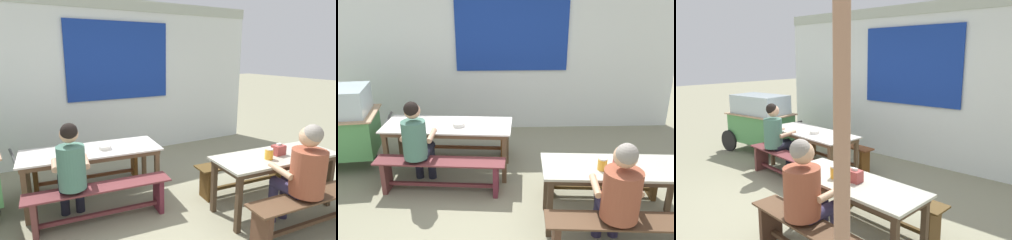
{
  "view_description": "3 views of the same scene",
  "coord_description": "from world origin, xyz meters",
  "views": [
    {
      "loc": [
        -1.66,
        -2.64,
        1.96
      ],
      "look_at": [
        0.1,
        0.67,
        1.1
      ],
      "focal_mm": 30.73,
      "sensor_mm": 36.0,
      "label": 1
    },
    {
      "loc": [
        -0.19,
        -3.63,
        2.57
      ],
      "look_at": [
        -0.06,
        0.22,
        1.09
      ],
      "focal_mm": 37.98,
      "sensor_mm": 36.0,
      "label": 2
    },
    {
      "loc": [
        3.16,
        -2.78,
        2.01
      ],
      "look_at": [
        0.04,
        0.85,
        1.07
      ],
      "focal_mm": 34.84,
      "sensor_mm": 36.0,
      "label": 3
    }
  ],
  "objects": [
    {
      "name": "ground_plane",
      "position": [
        0.0,
        0.0,
        0.0
      ],
      "size": [
        40.0,
        40.0,
        0.0
      ],
      "primitive_type": "plane",
      "color": "gray"
    },
    {
      "name": "backdrop_wall",
      "position": [
        0.0,
        2.73,
        1.54
      ],
      "size": [
        6.24,
        0.23,
        2.94
      ],
      "color": "silver",
      "rests_on": "ground_plane"
    },
    {
      "name": "dining_table_far",
      "position": [
        -0.85,
        1.01,
        0.66
      ],
      "size": [
        1.84,
        0.84,
        0.73
      ],
      "color": "silver",
      "rests_on": "ground_plane"
    },
    {
      "name": "dining_table_near",
      "position": [
        1.12,
        -0.28,
        0.65
      ],
      "size": [
        1.66,
        0.72,
        0.73
      ],
      "color": "#B5B5A2",
      "rests_on": "ground_plane"
    },
    {
      "name": "bench_far_back",
      "position": [
        -0.8,
        1.58,
        0.3
      ],
      "size": [
        1.73,
        0.4,
        0.46
      ],
      "color": "brown",
      "rests_on": "ground_plane"
    },
    {
      "name": "bench_far_front",
      "position": [
        -0.91,
        0.44,
        0.3
      ],
      "size": [
        1.7,
        0.44,
        0.46
      ],
      "color": "brown",
      "rests_on": "ground_plane"
    },
    {
      "name": "bench_near_back",
      "position": [
        1.16,
        0.29,
        0.29
      ],
      "size": [
        1.55,
        0.39,
        0.46
      ],
      "color": "#4F3919",
      "rests_on": "ground_plane"
    },
    {
      "name": "bench_near_front",
      "position": [
        1.08,
        -0.85,
        0.3
      ],
      "size": [
        1.63,
        0.42,
        0.46
      ],
      "color": "brown",
      "rests_on": "ground_plane"
    },
    {
      "name": "person_left_back_turned",
      "position": [
        -1.2,
        0.55,
        0.71
      ],
      "size": [
        0.44,
        0.57,
        1.25
      ],
      "color": "black",
      "rests_on": "ground_plane"
    },
    {
      "name": "person_near_front",
      "position": [
        0.97,
        -0.78,
        0.73
      ],
      "size": [
        0.48,
        0.59,
        1.27
      ],
      "color": "#302B4A",
      "rests_on": "ground_plane"
    },
    {
      "name": "tissue_box",
      "position": [
        1.16,
        -0.28,
        0.79
      ],
      "size": [
        0.15,
        0.11,
        0.15
      ],
      "color": "#9B3D39",
      "rests_on": "dining_table_near"
    },
    {
      "name": "condiment_jar",
      "position": [
        0.93,
        -0.34,
        0.8
      ],
      "size": [
        0.1,
        0.1,
        0.14
      ],
      "color": "gold",
      "rests_on": "dining_table_near"
    },
    {
      "name": "soup_bowl",
      "position": [
        -0.69,
        0.94,
        0.76
      ],
      "size": [
        0.17,
        0.17,
        0.05
      ],
      "primitive_type": "cylinder",
      "color": "silver",
      "rests_on": "dining_table_far"
    }
  ]
}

